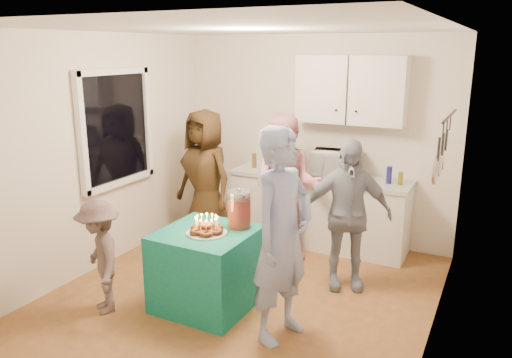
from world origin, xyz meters
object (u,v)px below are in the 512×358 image
at_px(punch_jar, 239,210).
at_px(woman_back_left, 205,178).
at_px(child_near_left, 100,257).
at_px(woman_back_right, 346,215).
at_px(microwave, 336,164).
at_px(man_birthday, 282,236).
at_px(woman_back_center, 287,188).
at_px(counter, 318,212).
at_px(party_table, 207,268).

relative_size(punch_jar, woman_back_left, 0.20).
bearing_deg(child_near_left, punch_jar, 73.79).
xyz_separation_m(woman_back_left, woman_back_right, (1.92, -0.35, -0.07)).
relative_size(microwave, man_birthday, 0.31).
bearing_deg(woman_back_center, counter, 58.24).
relative_size(punch_jar, woman_back_center, 0.20).
xyz_separation_m(party_table, woman_back_left, (-0.86, 1.35, 0.48)).
height_order(party_table, punch_jar, punch_jar).
xyz_separation_m(woman_back_right, child_near_left, (-1.88, -1.54, -0.24)).
bearing_deg(party_table, woman_back_right, 43.22).
bearing_deg(woman_back_right, woman_back_left, 144.77).
distance_m(counter, child_near_left, 2.80).
distance_m(woman_back_center, child_near_left, 2.22).
relative_size(counter, punch_jar, 6.47).
bearing_deg(woman_back_right, woman_back_center, 129.76).
bearing_deg(woman_back_right, counter, 98.55).
distance_m(punch_jar, woman_back_center, 1.15).
bearing_deg(woman_back_right, party_table, -161.53).
bearing_deg(party_table, punch_jar, 48.10).
bearing_deg(punch_jar, woman_back_right, 41.77).
height_order(counter, man_birthday, man_birthday).
relative_size(counter, woman_back_center, 1.28).
height_order(microwave, woman_back_center, woman_back_center).
bearing_deg(counter, punch_jar, -96.36).
relative_size(microwave, party_table, 0.68).
distance_m(counter, punch_jar, 1.80).
xyz_separation_m(punch_jar, woman_back_left, (-1.09, 1.10, -0.07)).
distance_m(party_table, man_birthday, 1.02).
bearing_deg(child_near_left, microwave, 96.78).
bearing_deg(party_table, woman_back_center, 81.02).
height_order(woman_back_left, child_near_left, woman_back_left).
xyz_separation_m(woman_back_center, child_near_left, (-1.04, -1.93, -0.31)).
xyz_separation_m(woman_back_left, woman_back_center, (1.08, 0.04, 0.00)).
distance_m(microwave, woman_back_center, 0.73).
bearing_deg(microwave, woman_back_left, -166.36).
relative_size(woman_back_center, child_near_left, 1.57).
relative_size(man_birthday, woman_back_right, 1.17).
relative_size(counter, woman_back_right, 1.40).
bearing_deg(woman_back_center, child_near_left, -131.57).
bearing_deg(counter, child_near_left, -116.23).
distance_m(counter, woman_back_right, 1.22).
bearing_deg(punch_jar, woman_back_center, 90.11).
xyz_separation_m(woman_back_left, child_near_left, (0.04, -1.89, -0.31)).
distance_m(woman_back_left, woman_back_center, 1.08).
distance_m(counter, party_table, 2.01).
relative_size(punch_jar, man_birthday, 0.18).
bearing_deg(microwave, man_birthday, -92.86).
distance_m(man_birthday, child_near_left, 1.76).
relative_size(woman_back_right, child_near_left, 1.44).
distance_m(microwave, party_table, 2.18).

